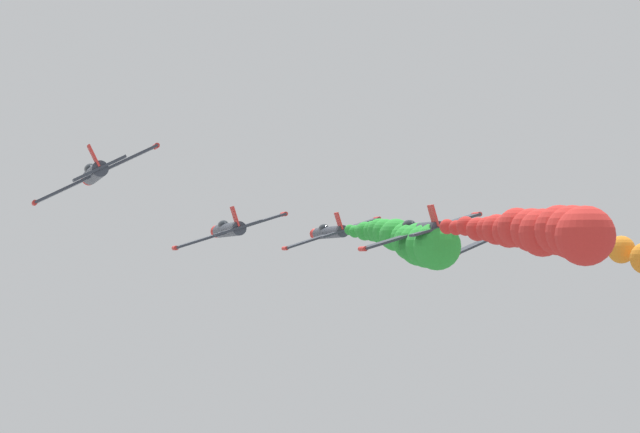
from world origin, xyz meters
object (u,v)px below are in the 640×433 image
Objects in this scene: airplane_left_inner at (228,230)px; airplane_right_outer at (95,173)px; airplane_left_outer at (417,230)px; airplane_right_inner at (500,231)px; airplane_lead at (329,232)px.

airplane_right_outer reaches higher than airplane_left_inner.
airplane_left_outer is 1.00× the size of airplane_right_outer.
airplane_left_outer is (12.16, -11.09, -0.23)m from airplane_left_inner.
airplane_right_inner is at bearing 2.50° from airplane_left_inner.
airplane_right_outer reaches higher than airplane_left_outer.
airplane_lead is at bearing 46.65° from airplane_right_outer.
airplane_right_inner is at bearing 19.28° from airplane_right_outer.
airplane_right_inner reaches higher than airplane_lead.
airplane_lead is 1.00× the size of airplane_right_inner.
airplane_lead is 17.17m from airplane_right_inner.
airplane_lead reaches higher than airplane_left_outer.
airplane_left_inner is 23.70m from airplane_right_inner.
airplane_left_outer is at bearing -89.56° from airplane_lead.
airplane_left_outer is (-11.51, -12.12, -0.27)m from airplane_right_inner.
airplane_right_outer reaches higher than airplane_lead.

